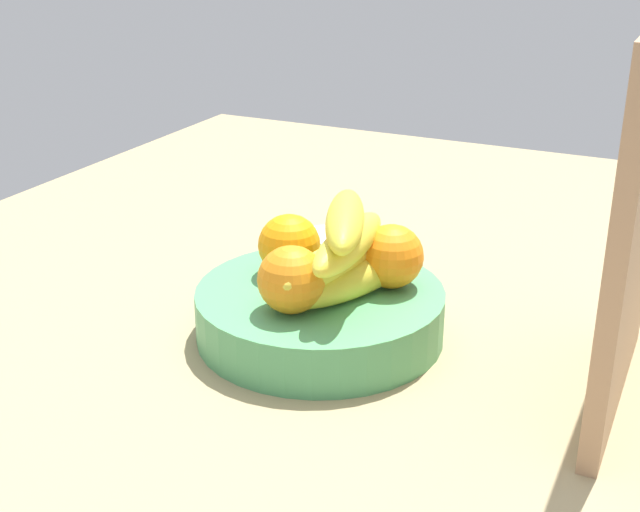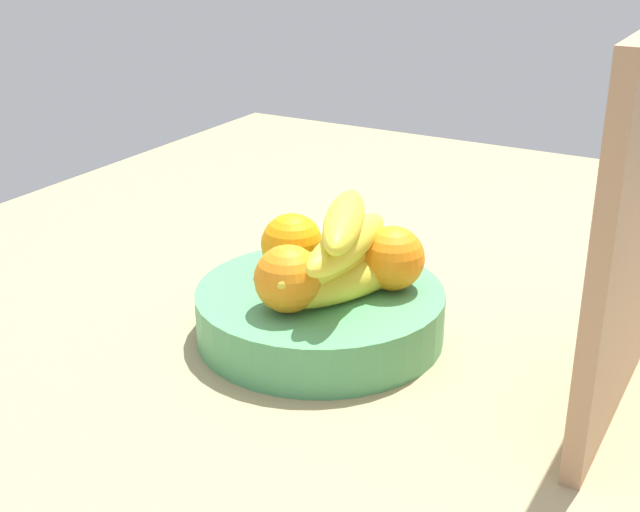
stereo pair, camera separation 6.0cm
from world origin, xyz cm
name	(u,v)px [view 1 (the left image)]	position (x,y,z in cm)	size (l,w,h in cm)	color
ground_plane	(335,362)	(0.00, 0.00, -1.50)	(180.00, 140.00, 3.00)	#9B8962
fruit_bowl	(320,313)	(-2.28, -2.95, 2.80)	(27.43, 27.43, 5.59)	#4D9B61
orange_front_left	(289,245)	(-4.66, -7.93, 9.14)	(7.09, 7.09, 7.09)	orange
orange_front_right	(291,280)	(3.71, -3.32, 9.14)	(7.09, 7.09, 7.09)	orange
orange_center	(391,256)	(-6.58, 3.64, 9.14)	(7.09, 7.09, 7.09)	orange
banana_bunch	(346,252)	(-1.73, 0.34, 10.89)	(18.37, 10.69, 10.60)	gold
cutting_board	(636,225)	(-2.89, 28.39, 18.00)	(28.00, 1.80, 36.00)	tan
jar_lid	(325,240)	(-27.02, -14.02, 0.86)	(7.54, 7.54, 1.72)	white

